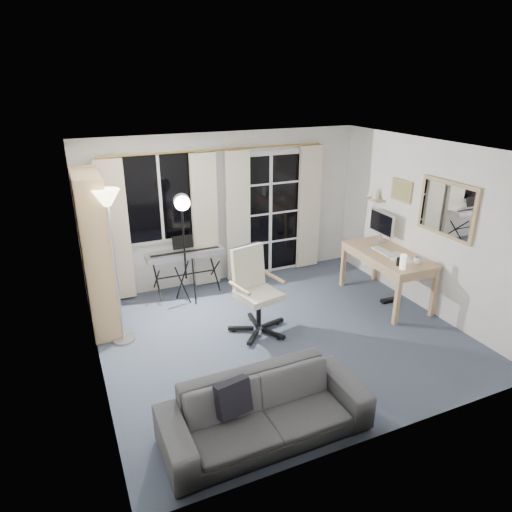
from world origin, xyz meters
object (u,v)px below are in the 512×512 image
Objects in this scene: keyboard_piano at (185,254)px; sofa at (265,402)px; desk at (388,259)px; studio_light at (183,215)px; mug at (418,260)px; bookshelf at (93,258)px; torchiere_lamp at (109,222)px; monitor at (382,224)px; office_chair at (253,282)px.

sofa is (-0.16, -3.25, -0.27)m from keyboard_piano.
studio_light is at bearing 160.18° from desk.
keyboard_piano is 9.50× the size of mug.
bookshelf is 1.06× the size of torchiere_lamp.
desk is 0.53m from mug.
office_chair is at bearing -168.49° from monitor.
office_chair is (1.65, -0.38, -0.92)m from torchiere_lamp.
monitor is 0.28× the size of sofa.
torchiere_lamp is at bearing -66.22° from bookshelf.
bookshelf is 4.23m from monitor.
office_chair is 2.32m from mug.
mug is (-0.10, -0.95, -0.23)m from monitor.
desk is 0.62m from monitor.
studio_light is 0.88× the size of sofa.
torchiere_lamp is 1.01× the size of sofa.
mug is at bearing -25.73° from office_chair.
bookshelf is 3.03m from sofa.
desk is at bearing -13.30° from office_chair.
studio_light is at bearing 32.64° from torchiere_lamp.
mug is at bearing -19.09° from studio_light.
desk is 2.62× the size of monitor.
keyboard_piano reaches higher than desk.
bookshelf is at bearing 112.90° from sofa.
studio_light is (1.25, 0.18, 0.37)m from bookshelf.
keyboard_piano is 0.69× the size of studio_light.
office_chair is (0.53, -1.38, 0.02)m from keyboard_piano.
studio_light is at bearing -103.15° from keyboard_piano.
torchiere_lamp is at bearing 175.35° from desk.
torchiere_lamp is 15.81× the size of mug.
monitor is (2.87, -0.97, 0.40)m from keyboard_piano.
bookshelf reaches higher than keyboard_piano.
bookshelf reaches higher than torchiere_lamp.
studio_light reaches higher than keyboard_piano.
mug is (2.78, -1.92, 0.17)m from keyboard_piano.
office_chair is 0.79× the size of desk.
monitor is at bearing 68.02° from desk.
mug is (2.25, -0.54, 0.15)m from office_chair.
torchiere_lamp reaches higher than office_chair.
torchiere_lamp is 1.92m from office_chair.
torchiere_lamp is 4.03m from monitor.
torchiere_lamp is at bearing 154.94° from office_chair.
torchiere_lamp reaches higher than keyboard_piano.
torchiere_lamp is 2.73m from sofa.
office_chair is 2.08× the size of monitor.
office_chair is at bearing -12.83° from torchiere_lamp.
office_chair is 9.15× the size of mug.
office_chair reaches higher than mug.
desk is at bearing 32.46° from sofa.
office_chair reaches higher than sofa.
office_chair is 2.15m from desk.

